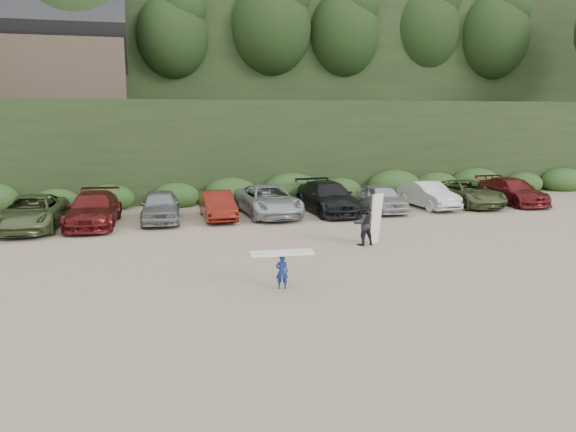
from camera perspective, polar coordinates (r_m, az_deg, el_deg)
name	(u,v)px	position (r m, az deg, el deg)	size (l,w,h in m)	color
ground	(364,265)	(19.99, 7.68, -4.91)	(120.00, 120.00, 0.00)	tan
hillside_backdrop	(213,47)	(54.49, -7.62, 16.64)	(90.00, 41.50, 28.00)	black
parked_cars	(251,202)	(28.65, -3.81, 1.38)	(34.02, 6.35, 1.63)	#A2A2A6
child_surfer	(282,264)	(16.98, -0.63, -4.85)	(1.95, 0.67, 1.15)	navy
adult_surfer	(364,223)	(22.74, 7.77, -0.74)	(1.34, 0.76, 2.06)	black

